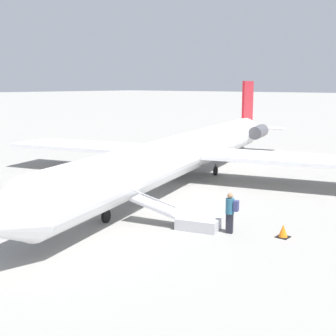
% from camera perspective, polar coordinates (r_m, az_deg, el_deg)
% --- Properties ---
extents(ground_plane, '(600.00, 600.00, 0.00)m').
position_cam_1_polar(ground_plane, '(29.96, 2.04, -1.73)').
color(ground_plane, gray).
extents(airplane_main, '(34.85, 27.42, 6.46)m').
position_cam_1_polar(airplane_main, '(30.53, 2.74, 2.15)').
color(airplane_main, white).
rests_on(airplane_main, ground).
extents(boarding_stairs, '(2.12, 4.13, 1.64)m').
position_cam_1_polar(boarding_stairs, '(20.49, 2.64, -6.35)').
color(boarding_stairs, '#B2B2B7').
rests_on(boarding_stairs, ground).
extents(passenger, '(0.42, 0.56, 1.74)m').
position_cam_1_polar(passenger, '(19.79, 7.64, -5.11)').
color(passenger, '#23232D').
rests_on(passenger, ground).
extents(traffic_cone_near_stairs, '(0.51, 0.51, 0.56)m').
position_cam_1_polar(traffic_cone_near_stairs, '(19.88, 13.86, -7.49)').
color(traffic_cone_near_stairs, black).
rests_on(traffic_cone_near_stairs, ground).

